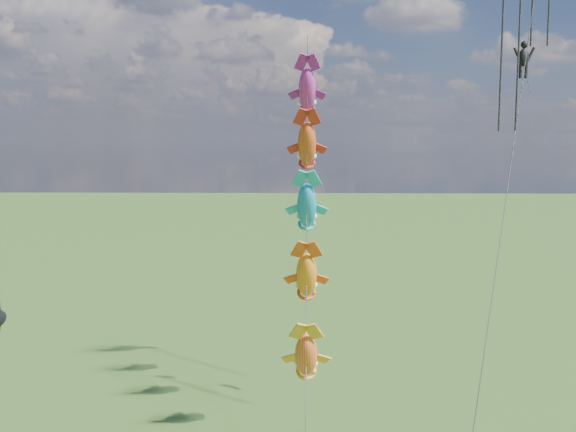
{
  "coord_description": "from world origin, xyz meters",
  "views": [
    {
      "loc": [
        9.67,
        -19.53,
        14.15
      ],
      "look_at": [
        9.0,
        9.35,
        10.69
      ],
      "focal_mm": 40.0,
      "sensor_mm": 36.0,
      "label": 1
    }
  ],
  "objects": [
    {
      "name": "fish_windsock_rig",
      "position": [
        9.85,
        9.46,
        11.13
      ],
      "size": [
        0.97,
        15.97,
        19.82
      ],
      "rotation": [
        0.0,
        0.0,
        0.31
      ],
      "color": "brown",
      "rests_on": "ground"
    },
    {
      "name": "parafoil_rig",
      "position": [
        18.43,
        6.72,
        19.19
      ],
      "size": [
        8.02,
        16.09,
        27.82
      ],
      "rotation": [
        0.0,
        0.0,
        -0.35
      ],
      "color": "brown",
      "rests_on": "ground"
    }
  ]
}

